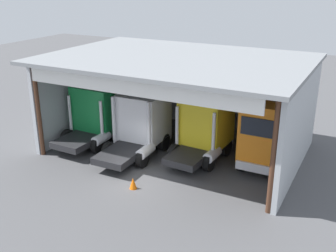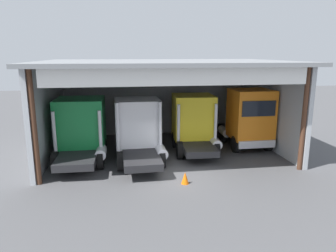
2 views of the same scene
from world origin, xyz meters
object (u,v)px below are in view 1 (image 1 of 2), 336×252
at_px(traffic_cone, 133,183).
at_px(tool_cart, 133,115).
at_px(truck_green_left_bay, 98,112).
at_px(truck_white_center_bay, 141,123).
at_px(truck_orange_right_bay, 267,135).
at_px(truck_yellow_center_right_bay, 205,126).
at_px(oil_drum, 246,131).

bearing_deg(traffic_cone, tool_cart, 122.18).
height_order(truck_green_left_bay, tool_cart, truck_green_left_bay).
distance_m(truck_green_left_bay, traffic_cone, 6.71).
relative_size(truck_white_center_bay, truck_orange_right_bay, 1.07).
distance_m(truck_white_center_bay, truck_orange_right_bay, 6.96).
relative_size(truck_yellow_center_right_bay, traffic_cone, 8.53).
height_order(truck_white_center_bay, tool_cart, truck_white_center_bay).
distance_m(truck_green_left_bay, truck_orange_right_bay, 10.05).
bearing_deg(oil_drum, traffic_cone, -107.49).
bearing_deg(traffic_cone, truck_white_center_bay, 116.02).
height_order(truck_yellow_center_right_bay, traffic_cone, truck_yellow_center_right_bay).
height_order(truck_green_left_bay, traffic_cone, truck_green_left_bay).
bearing_deg(truck_green_left_bay, truck_white_center_bay, -4.18).
xyz_separation_m(truck_orange_right_bay, tool_cart, (-9.95, 2.93, -1.42)).
bearing_deg(traffic_cone, oil_drum, 72.51).
height_order(truck_green_left_bay, truck_orange_right_bay, truck_orange_right_bay).
bearing_deg(truck_green_left_bay, oil_drum, 31.87).
distance_m(truck_yellow_center_right_bay, truck_orange_right_bay, 3.44).
xyz_separation_m(truck_yellow_center_right_bay, traffic_cone, (-1.54, -4.97, -1.53)).
bearing_deg(truck_yellow_center_right_bay, traffic_cone, -104.21).
xyz_separation_m(tool_cart, traffic_cone, (4.96, -7.88, -0.22)).
height_order(truck_orange_right_bay, oil_drum, truck_orange_right_bay).
relative_size(truck_orange_right_bay, tool_cart, 4.90).
height_order(tool_cart, traffic_cone, tool_cart).
xyz_separation_m(truck_yellow_center_right_bay, truck_orange_right_bay, (3.44, -0.01, 0.11)).
bearing_deg(tool_cart, truck_green_left_bay, -91.09).
xyz_separation_m(truck_white_center_bay, oil_drum, (4.68, 4.97, -1.34)).
xyz_separation_m(truck_white_center_bay, tool_cart, (-3.07, 4.01, -1.27)).
bearing_deg(tool_cart, truck_white_center_bay, -52.56).
xyz_separation_m(truck_green_left_bay, oil_drum, (7.82, 4.69, -1.40)).
xyz_separation_m(oil_drum, traffic_cone, (-2.79, -8.85, -0.16)).
distance_m(truck_yellow_center_right_bay, oil_drum, 4.30).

